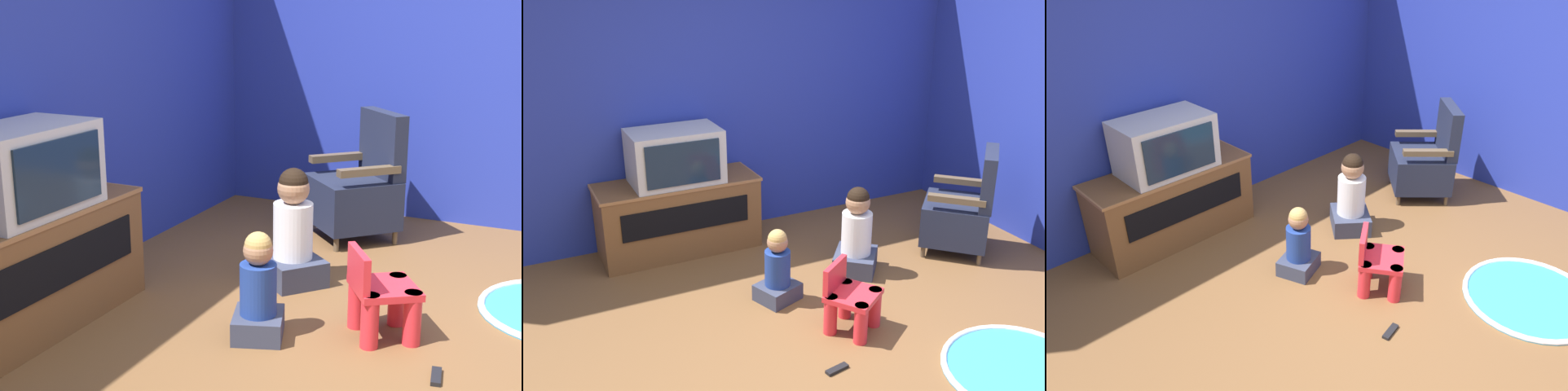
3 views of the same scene
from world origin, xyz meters
TOP-DOWN VIEW (x-y plane):
  - ground_plane at (0.00, 0.00)m, footprint 30.00×30.00m
  - tv_cabinet at (-0.53, 1.94)m, footprint 1.31×0.49m
  - television at (-0.53, 1.93)m, footprint 0.71×0.45m
  - black_armchair at (1.55, 0.91)m, footprint 0.74×0.74m
  - yellow_kid_chair at (0.12, 0.32)m, footprint 0.43×0.43m
  - child_watching_left at (0.59, 0.99)m, footprint 0.46×0.47m
  - child_watching_center at (-0.15, 0.86)m, footprint 0.34×0.32m
  - remote_control at (-0.19, -0.03)m, footprint 0.16×0.07m

SIDE VIEW (x-z plane):
  - ground_plane at x=0.00m, z-range 0.00..0.00m
  - remote_control at x=-0.19m, z-range 0.00..0.02m
  - yellow_kid_chair at x=0.12m, z-range -0.03..0.42m
  - child_watching_center at x=-0.15m, z-range -0.04..0.51m
  - child_watching_left at x=0.59m, z-range -0.05..0.65m
  - tv_cabinet at x=-0.53m, z-range 0.01..0.62m
  - black_armchair at x=1.55m, z-range -0.09..0.79m
  - television at x=-0.53m, z-range 0.61..1.04m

